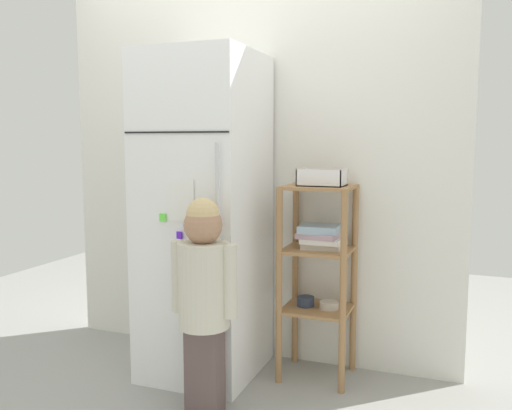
% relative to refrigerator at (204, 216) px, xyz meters
% --- Properties ---
extents(ground_plane, '(6.00, 6.00, 0.00)m').
position_rel_refrigerator_xyz_m(ground_plane, '(0.15, -0.02, -0.91)').
color(ground_plane, '#999993').
extents(kitchen_wall_back, '(2.51, 0.03, 2.31)m').
position_rel_refrigerator_xyz_m(kitchen_wall_back, '(0.15, 0.35, 0.25)').
color(kitchen_wall_back, silver).
rests_on(kitchen_wall_back, ground).
extents(refrigerator, '(0.60, 0.67, 1.81)m').
position_rel_refrigerator_xyz_m(refrigerator, '(0.00, 0.00, 0.00)').
color(refrigerator, white).
rests_on(refrigerator, ground).
extents(child_standing, '(0.34, 0.25, 1.06)m').
position_rel_refrigerator_xyz_m(child_standing, '(0.21, -0.45, -0.26)').
color(child_standing, brown).
rests_on(child_standing, ground).
extents(pantry_shelf_unit, '(0.39, 0.34, 1.09)m').
position_rel_refrigerator_xyz_m(pantry_shelf_unit, '(0.63, 0.15, -0.23)').
color(pantry_shelf_unit, '#9E7247').
rests_on(pantry_shelf_unit, ground).
extents(fruit_bin, '(0.25, 0.18, 0.09)m').
position_rel_refrigerator_xyz_m(fruit_bin, '(0.65, 0.13, 0.22)').
color(fruit_bin, white).
rests_on(fruit_bin, pantry_shelf_unit).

